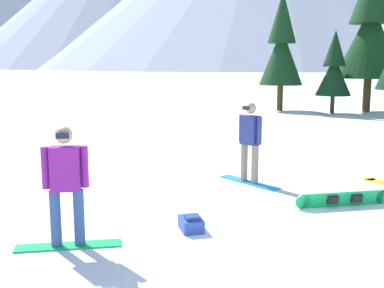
% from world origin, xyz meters
% --- Properties ---
extents(ground_plane, '(800.00, 800.00, 0.00)m').
position_xyz_m(ground_plane, '(0.00, 0.00, 0.00)').
color(ground_plane, white).
extents(snowboarder_foreground, '(1.45, 0.86, 1.72)m').
position_xyz_m(snowboarder_foreground, '(-3.74, -0.28, 0.91)').
color(snowboarder_foreground, '#19B259').
rests_on(snowboarder_foreground, ground_plane).
extents(snowboarder_midground, '(1.44, 1.16, 1.75)m').
position_xyz_m(snowboarder_midground, '(-1.77, 3.97, 0.92)').
color(snowboarder_midground, '#1E8CD8').
rests_on(snowboarder_midground, ground_plane).
extents(loose_snowboard_near_right, '(1.70, 0.90, 0.28)m').
position_xyz_m(loose_snowboard_near_right, '(0.12, 2.68, 0.14)').
color(loose_snowboard_near_right, '#19B259').
rests_on(loose_snowboard_near_right, ground_plane).
extents(backpack_blue, '(0.50, 0.54, 0.26)m').
position_xyz_m(backpack_blue, '(-2.23, 0.79, 0.11)').
color(backpack_blue, '#2D4C9E').
rests_on(backpack_blue, ground_plane).
extents(pine_tree_young, '(3.49, 3.49, 8.10)m').
position_xyz_m(pine_tree_young, '(2.17, 20.82, 4.42)').
color(pine_tree_young, '#472D19').
rests_on(pine_tree_young, ground_plane).
extents(pine_tree_twin, '(1.79, 1.79, 4.22)m').
position_xyz_m(pine_tree_twin, '(0.39, 19.40, 2.30)').
color(pine_tree_twin, '#472D19').
rests_on(pine_tree_twin, ground_plane).
extents(pine_tree_slender, '(2.35, 2.35, 6.36)m').
position_xyz_m(pine_tree_slender, '(-2.35, 20.29, 3.47)').
color(pine_tree_slender, '#472D19').
rests_on(pine_tree_slender, ground_plane).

